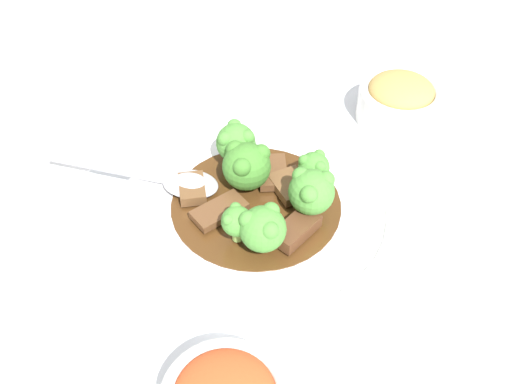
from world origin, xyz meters
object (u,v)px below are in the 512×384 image
object	(u,v)px
broccoli_floret_1	(236,142)
serving_spoon	(177,182)
main_plate	(256,207)
beef_strip_1	(192,188)
broccoli_floret_2	(247,165)
sauce_dish	(49,213)
broccoli_floret_0	(263,228)
broccoli_floret_4	(237,221)
beef_strip_0	(273,172)
broccoli_floret_3	(314,167)
beef_strip_3	(219,211)
beef_strip_4	(291,186)
broccoli_floret_5	(311,191)
beef_strip_2	(296,229)
side_bowl_appetizer	(400,100)

from	to	relation	value
broccoli_floret_1	serving_spoon	size ratio (longest dim) A/B	0.25
main_plate	broccoli_floret_1	distance (m)	0.08
beef_strip_1	broccoli_floret_2	xyz separation A→B (m)	(0.05, -0.05, 0.02)
main_plate	sauce_dish	world-z (taller)	main_plate
beef_strip_1	serving_spoon	world-z (taller)	serving_spoon
broccoli_floret_0	sauce_dish	size ratio (longest dim) A/B	0.70
broccoli_floret_1	broccoli_floret_4	distance (m)	0.12
beef_strip_0	broccoli_floret_3	distance (m)	0.05
broccoli_floret_4	broccoli_floret_1	bearing A→B (deg)	34.64
beef_strip_3	sauce_dish	xyz separation A→B (m)	(-0.10, 0.17, -0.02)
broccoli_floret_4	sauce_dish	xyz separation A→B (m)	(-0.08, 0.21, -0.04)
broccoli_floret_1	broccoli_floret_4	bearing A→B (deg)	-145.36
beef_strip_1	beef_strip_4	world-z (taller)	beef_strip_1
serving_spoon	beef_strip_1	bearing A→B (deg)	-88.71
broccoli_floret_4	broccoli_floret_5	size ratio (longest dim) A/B	0.76
serving_spoon	sauce_dish	bearing A→B (deg)	135.06
beef_strip_0	broccoli_floret_5	distance (m)	0.08
broccoli_floret_0	sauce_dish	xyz separation A→B (m)	(-0.08, 0.24, -0.04)
beef_strip_0	sauce_dish	size ratio (longest dim) A/B	0.84
beef_strip_0	beef_strip_1	xyz separation A→B (m)	(-0.07, 0.06, 0.00)
broccoli_floret_5	sauce_dish	distance (m)	0.30
serving_spoon	broccoli_floret_1	bearing A→B (deg)	-25.99
broccoli_floret_4	sauce_dish	world-z (taller)	broccoli_floret_4
beef_strip_0	broccoli_floret_3	size ratio (longest dim) A/B	1.51
broccoli_floret_4	beef_strip_0	bearing A→B (deg)	10.99
beef_strip_2	serving_spoon	bearing A→B (deg)	93.70
broccoli_floret_1	broccoli_floret_3	xyz separation A→B (m)	(0.02, -0.09, -0.01)
beef_strip_4	broccoli_floret_5	distance (m)	0.05
beef_strip_3	broccoli_floret_1	distance (m)	0.09
beef_strip_3	broccoli_floret_0	world-z (taller)	broccoli_floret_0
beef_strip_4	side_bowl_appetizer	distance (m)	0.22
broccoli_floret_1	serving_spoon	world-z (taller)	broccoli_floret_1
beef_strip_4	beef_strip_1	bearing A→B (deg)	125.61
broccoli_floret_1	main_plate	bearing A→B (deg)	-127.43
main_plate	broccoli_floret_5	size ratio (longest dim) A/B	5.34
beef_strip_1	broccoli_floret_5	world-z (taller)	broccoli_floret_5
broccoli_floret_0	broccoli_floret_3	size ratio (longest dim) A/B	1.26
main_plate	broccoli_floret_1	xyz separation A→B (m)	(0.04, 0.06, 0.04)
beef_strip_2	broccoli_floret_5	xyz separation A→B (m)	(0.04, 0.00, 0.03)
beef_strip_0	broccoli_floret_5	size ratio (longest dim) A/B	1.09
beef_strip_3	broccoli_floret_2	size ratio (longest dim) A/B	1.21
beef_strip_1	broccoli_floret_2	size ratio (longest dim) A/B	0.93
beef_strip_3	broccoli_floret_3	size ratio (longest dim) A/B	1.61
broccoli_floret_4	serving_spoon	world-z (taller)	broccoli_floret_4
beef_strip_0	serving_spoon	size ratio (longest dim) A/B	0.30
sauce_dish	broccoli_floret_3	bearing A→B (deg)	-50.20
beef_strip_0	broccoli_floret_5	xyz separation A→B (m)	(-0.03, -0.07, 0.03)
broccoli_floret_0	beef_strip_3	bearing A→B (deg)	77.33
beef_strip_0	broccoli_floret_2	world-z (taller)	broccoli_floret_2
broccoli_floret_0	sauce_dish	distance (m)	0.26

